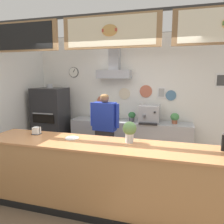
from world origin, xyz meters
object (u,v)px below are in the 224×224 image
object	(u,v)px
potted_sage	(96,113)
condiment_plate	(72,138)
potted_rosemary	(132,116)
pepper_grinder	(223,142)
espresso_machine	(149,114)
potted_thyme	(116,114)
napkin_holder	(37,131)
basil_vase	(130,131)
pizza_oven	(51,121)
shop_worker	(105,132)
potted_basil	(175,118)

from	to	relation	value
potted_sage	condiment_plate	bearing A→B (deg)	-80.32
potted_rosemary	pepper_grinder	world-z (taller)	pepper_grinder
espresso_machine	potted_sage	size ratio (longest dim) A/B	1.74
potted_thyme	napkin_holder	distance (m)	2.15
basil_vase	napkin_holder	world-z (taller)	basil_vase
pizza_oven	potted_thyme	bearing A→B (deg)	9.87
pizza_oven	potted_sage	size ratio (longest dim) A/B	6.62
potted_rosemary	basil_vase	distance (m)	1.96
potted_rosemary	potted_thyme	distance (m)	0.41
potted_sage	pepper_grinder	bearing A→B (deg)	-38.57
espresso_machine	basil_vase	bearing A→B (deg)	-91.67
pizza_oven	espresso_machine	world-z (taller)	pizza_oven
potted_sage	potted_thyme	bearing A→B (deg)	4.00
espresso_machine	pepper_grinder	bearing A→B (deg)	-58.82
potted_sage	shop_worker	bearing A→B (deg)	-60.63
pizza_oven	potted_basil	distance (m)	3.00
potted_basil	napkin_holder	xyz separation A→B (m)	(-2.19, -1.98, 0.03)
potted_rosemary	potted_thyme	size ratio (longest dim) A/B	0.99
shop_worker	potted_basil	xyz separation A→B (m)	(1.34, 0.94, 0.19)
pizza_oven	basil_vase	distance (m)	2.94
potted_basil	condiment_plate	distance (m)	2.54
potted_sage	potted_rosemary	bearing A→B (deg)	-2.21
pizza_oven	pepper_grinder	bearing A→B (deg)	-25.67
shop_worker	potted_rosemary	world-z (taller)	shop_worker
pepper_grinder	potted_basil	bearing A→B (deg)	107.23
potted_sage	napkin_holder	size ratio (longest dim) A/B	1.96
potted_basil	napkin_holder	bearing A→B (deg)	-137.86
pizza_oven	basil_vase	bearing A→B (deg)	-35.98
shop_worker	potted_thyme	size ratio (longest dim) A/B	7.03
pizza_oven	pepper_grinder	size ratio (longest dim) A/B	7.07
espresso_machine	potted_sage	distance (m)	1.30
basil_vase	pepper_grinder	xyz separation A→B (m)	(1.24, -0.01, -0.05)
potted_sage	pepper_grinder	distance (m)	3.17
potted_rosemary	potted_basil	size ratio (longest dim) A/B	0.96
condiment_plate	pepper_grinder	xyz separation A→B (m)	(2.13, 0.04, 0.12)
potted_sage	pepper_grinder	world-z (taller)	pepper_grinder
potted_rosemary	potted_sage	distance (m)	0.89
espresso_machine	basil_vase	world-z (taller)	basil_vase
espresso_machine	basil_vase	xyz separation A→B (m)	(-0.06, -1.93, 0.08)
potted_rosemary	condiment_plate	bearing A→B (deg)	-105.49
condiment_plate	espresso_machine	bearing A→B (deg)	64.30
pepper_grinder	basil_vase	bearing A→B (deg)	179.36
pizza_oven	pepper_grinder	world-z (taller)	pizza_oven
napkin_holder	pepper_grinder	world-z (taller)	pepper_grinder
pizza_oven	espresso_machine	xyz separation A→B (m)	(2.42, 0.22, 0.27)
potted_basil	pepper_grinder	xyz separation A→B (m)	(0.62, -2.00, 0.09)
pizza_oven	condiment_plate	xyz separation A→B (m)	(1.46, -1.77, 0.19)
espresso_machine	pepper_grinder	size ratio (longest dim) A/B	1.86
shop_worker	condiment_plate	size ratio (longest dim) A/B	7.68
napkin_holder	condiment_plate	xyz separation A→B (m)	(0.67, -0.06, -0.05)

